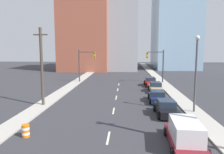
{
  "coord_description": "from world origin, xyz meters",
  "views": [
    {
      "loc": [
        1.24,
        -5.84,
        6.54
      ],
      "look_at": [
        -0.84,
        27.14,
        2.2
      ],
      "focal_mm": 35.0,
      "sensor_mm": 36.0,
      "label": 1
    }
  ],
  "objects": [
    {
      "name": "sedan_red",
      "position": [
        5.59,
        32.26,
        0.7
      ],
      "size": [
        2.13,
        4.27,
        1.54
      ],
      "rotation": [
        0.0,
        0.0,
        0.04
      ],
      "color": "red",
      "rests_on": "ground"
    },
    {
      "name": "building_brick_left",
      "position": [
        -10.85,
        60.59,
        10.62
      ],
      "size": [
        14.0,
        16.0,
        21.25
      ],
      "color": "#9E513D",
      "rests_on": "ground"
    },
    {
      "name": "sidewalk_right",
      "position": [
        8.31,
        44.51,
        0.07
      ],
      "size": [
        2.01,
        89.02,
        0.13
      ],
      "color": "#ADA89E",
      "rests_on": "ground"
    },
    {
      "name": "traffic_barrel",
      "position": [
        -6.14,
        9.25,
        0.47
      ],
      "size": [
        0.56,
        0.56,
        0.95
      ],
      "color": "orange",
      "rests_on": "ground"
    },
    {
      "name": "sedan_navy",
      "position": [
        5.16,
        20.86,
        0.63
      ],
      "size": [
        2.21,
        4.46,
        1.35
      ],
      "rotation": [
        0.0,
        0.0,
        -0.03
      ],
      "color": "#141E47",
      "rests_on": "ground"
    },
    {
      "name": "lane_stripe_at_16m",
      "position": [
        0.0,
        16.49,
        0.0
      ],
      "size": [
        0.16,
        2.4,
        0.01
      ],
      "primitive_type": "cube",
      "color": "beige",
      "rests_on": "ground"
    },
    {
      "name": "sidewalk_left",
      "position": [
        -8.31,
        44.51,
        0.07
      ],
      "size": [
        2.01,
        89.02,
        0.13
      ],
      "color": "#ADA89E",
      "rests_on": "ground"
    },
    {
      "name": "lane_stripe_at_28m",
      "position": [
        0.0,
        28.36,
        0.0
      ],
      "size": [
        0.16,
        2.4,
        0.01
      ],
      "primitive_type": "cube",
      "color": "beige",
      "rests_on": "ground"
    },
    {
      "name": "sedan_black",
      "position": [
        5.25,
        15.3,
        0.7
      ],
      "size": [
        2.15,
        4.32,
        1.53
      ],
      "rotation": [
        0.0,
        0.0,
        0.02
      ],
      "color": "black",
      "rests_on": "ground"
    },
    {
      "name": "sedan_tan",
      "position": [
        5.78,
        27.12,
        0.68
      ],
      "size": [
        2.09,
        4.55,
        1.49
      ],
      "rotation": [
        0.0,
        0.0,
        -0.01
      ],
      "color": "tan",
      "rests_on": "ground"
    },
    {
      "name": "traffic_signal_right",
      "position": [
        7.41,
        35.82,
        3.98
      ],
      "size": [
        3.33,
        0.35,
        6.26
      ],
      "color": "#38383D",
      "rests_on": "ground"
    },
    {
      "name": "utility_pole_left_mid",
      "position": [
        -8.2,
        18.09,
        4.54
      ],
      "size": [
        1.6,
        0.32,
        8.84
      ],
      "color": "#473D33",
      "rests_on": "ground"
    },
    {
      "name": "lane_stripe_at_9m",
      "position": [
        0.0,
        9.48,
        0.0
      ],
      "size": [
        0.16,
        2.4,
        0.01
      ],
      "primitive_type": "cube",
      "color": "beige",
      "rests_on": "ground"
    },
    {
      "name": "box_truck_maroon",
      "position": [
        5.21,
        8.28,
        0.88
      ],
      "size": [
        2.47,
        5.49,
        1.84
      ],
      "rotation": [
        0.0,
        0.0,
        -0.05
      ],
      "color": "maroon",
      "rests_on": "ground"
    },
    {
      "name": "lane_stripe_at_33m",
      "position": [
        0.0,
        33.5,
        0.0
      ],
      "size": [
        0.16,
        2.4,
        0.01
      ],
      "primitive_type": "cube",
      "color": "beige",
      "rests_on": "ground"
    },
    {
      "name": "building_office_center",
      "position": [
        -1.5,
        64.59,
        13.21
      ],
      "size": [
        12.0,
        20.0,
        26.43
      ],
      "color": "#99999E",
      "rests_on": "ground"
    },
    {
      "name": "lane_stripe_at_23m",
      "position": [
        0.0,
        22.74,
        0.0
      ],
      "size": [
        0.16,
        2.4,
        0.01
      ],
      "primitive_type": "cube",
      "color": "beige",
      "rests_on": "ground"
    },
    {
      "name": "traffic_signal_left",
      "position": [
        -6.87,
        35.82,
        3.98
      ],
      "size": [
        3.33,
        0.35,
        6.26
      ],
      "color": "#38383D",
      "rests_on": "ground"
    },
    {
      "name": "building_glass_right",
      "position": [
        17.13,
        68.59,
        17.29
      ],
      "size": [
        13.0,
        20.0,
        34.59
      ],
      "color": "#8CADC6",
      "rests_on": "ground"
    },
    {
      "name": "street_lamp",
      "position": [
        8.25,
        16.31,
        4.56
      ],
      "size": [
        0.44,
        0.44,
        7.81
      ],
      "color": "#4C4C51",
      "rests_on": "ground"
    }
  ]
}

